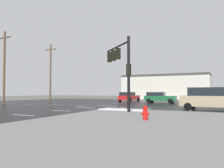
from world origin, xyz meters
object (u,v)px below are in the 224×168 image
at_px(traffic_signal_mast, 121,62).
at_px(utility_pole_mid, 4,66).
at_px(utility_pole_far, 51,72).
at_px(sedan_green, 159,97).
at_px(fire_hydrant, 145,113).
at_px(sedan_red, 129,97).
at_px(suv_tan, 209,98).

relative_size(traffic_signal_mast, utility_pole_mid, 0.62).
xyz_separation_m(traffic_signal_mast, utility_pole_far, (-17.73, 11.14, 0.80)).
bearing_deg(utility_pole_mid, sedan_green, 37.89).
xyz_separation_m(fire_hydrant, utility_pole_far, (-21.52, 16.31, 4.40)).
height_order(traffic_signal_mast, utility_pole_mid, utility_pole_mid).
bearing_deg(utility_pole_far, sedan_red, 26.46).
distance_m(suv_tan, utility_pole_far, 25.33).
height_order(sedan_green, suv_tan, suv_tan).
bearing_deg(fire_hydrant, suv_tan, 74.81).
relative_size(fire_hydrant, utility_pole_mid, 0.08).
relative_size(suv_tan, utility_pole_mid, 0.53).
bearing_deg(fire_hydrant, utility_pole_mid, 160.59).
bearing_deg(sedan_green, utility_pole_far, -168.75).
xyz_separation_m(traffic_signal_mast, utility_pole_mid, (-17.44, 2.31, 0.80)).
height_order(sedan_green, sedan_red, same).
relative_size(traffic_signal_mast, sedan_red, 1.25).
bearing_deg(utility_pole_far, traffic_signal_mast, -32.14).
relative_size(sedan_green, utility_pole_far, 0.49).
xyz_separation_m(sedan_green, utility_pole_far, (-17.01, -4.18, 4.08)).
relative_size(fire_hydrant, sedan_red, 0.17).
distance_m(sedan_green, utility_pole_far, 17.98).
xyz_separation_m(fire_hydrant, sedan_red, (-9.97, 22.05, 0.32)).
bearing_deg(sedan_green, utility_pole_mid, -144.68).
xyz_separation_m(sedan_red, suv_tan, (12.66, -12.12, 0.24)).
distance_m(fire_hydrant, utility_pole_mid, 22.93).
distance_m(traffic_signal_mast, utility_pole_mid, 17.61).
bearing_deg(sedan_green, sedan_red, 161.43).
distance_m(fire_hydrant, sedan_green, 20.98).
relative_size(traffic_signal_mast, suv_tan, 1.17).
height_order(fire_hydrant, utility_pole_far, utility_pole_far).
height_order(sedan_red, utility_pole_far, utility_pole_far).
xyz_separation_m(traffic_signal_mast, fire_hydrant, (3.79, -5.17, -3.60)).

